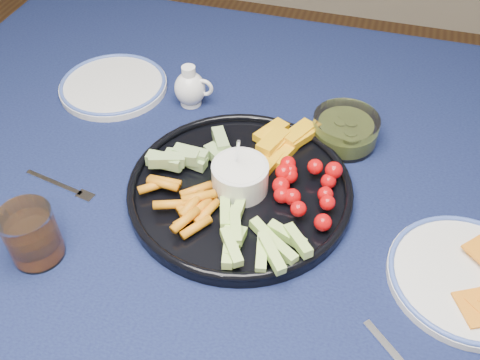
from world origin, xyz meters
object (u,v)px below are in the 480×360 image
(creamer_pitcher, at_px, (190,88))
(cheese_plate, at_px, (468,276))
(dining_table, at_px, (298,202))
(crudite_platter, at_px, (239,185))
(side_plate_extra, at_px, (113,85))
(pickle_bowl, at_px, (345,131))
(juice_tumbler, at_px, (33,237))

(creamer_pitcher, xyz_separation_m, cheese_plate, (0.54, -0.29, -0.03))
(dining_table, distance_m, crudite_platter, 0.17)
(dining_table, distance_m, cheese_plate, 0.34)
(side_plate_extra, bearing_deg, pickle_bowl, -3.61)
(side_plate_extra, bearing_deg, juice_tumbler, -79.30)
(crudite_platter, height_order, side_plate_extra, crudite_platter)
(dining_table, distance_m, side_plate_extra, 0.47)
(juice_tumbler, relative_size, side_plate_extra, 0.42)
(pickle_bowl, xyz_separation_m, juice_tumbler, (-0.41, -0.40, 0.02))
(dining_table, relative_size, pickle_bowl, 13.48)
(creamer_pitcher, xyz_separation_m, juice_tumbler, (-0.10, -0.43, 0.00))
(crudite_platter, relative_size, juice_tumbler, 4.08)
(dining_table, bearing_deg, cheese_plate, -30.21)
(juice_tumbler, bearing_deg, crudite_platter, 38.86)
(cheese_plate, bearing_deg, creamer_pitcher, 151.60)
(crudite_platter, height_order, juice_tumbler, crudite_platter)
(crudite_platter, height_order, creamer_pitcher, crudite_platter)
(crudite_platter, bearing_deg, juice_tumbler, -141.14)
(cheese_plate, height_order, side_plate_extra, cheese_plate)
(creamer_pitcher, bearing_deg, crudite_platter, -52.71)
(dining_table, xyz_separation_m, side_plate_extra, (-0.44, 0.13, 0.10))
(pickle_bowl, xyz_separation_m, cheese_plate, (0.22, -0.26, -0.01))
(crudite_platter, relative_size, side_plate_extra, 1.70)
(pickle_bowl, relative_size, juice_tumbler, 1.31)
(creamer_pitcher, distance_m, cheese_plate, 0.62)
(dining_table, distance_m, juice_tumbler, 0.48)
(dining_table, height_order, side_plate_extra, side_plate_extra)
(side_plate_extra, bearing_deg, cheese_plate, -22.23)
(pickle_bowl, bearing_deg, dining_table, -120.87)
(dining_table, bearing_deg, side_plate_extra, 163.49)
(pickle_bowl, bearing_deg, cheese_plate, -49.54)
(creamer_pitcher, relative_size, cheese_plate, 0.38)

